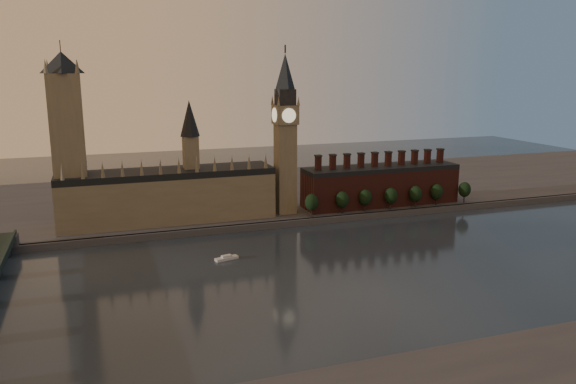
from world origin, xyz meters
name	(u,v)px	position (x,y,z in m)	size (l,w,h in m)	color
ground	(341,277)	(0.00, 0.00, 0.00)	(900.00, 900.00, 0.00)	black
north_bank	(244,195)	(0.00, 178.04, 2.00)	(900.00, 182.00, 4.00)	#454449
palace_of_westminster	(169,193)	(-64.41, 114.91, 21.63)	(130.00, 30.30, 74.00)	#7A6E57
victoria_tower	(68,136)	(-120.00, 115.00, 59.09)	(24.00, 24.00, 108.00)	#7A6E57
big_ben	(285,132)	(10.00, 110.00, 56.83)	(15.00, 15.00, 107.00)	#7A6E57
chimney_block	(381,185)	(80.00, 110.00, 17.82)	(110.00, 25.00, 37.00)	#4E221D
embankment_tree_0	(312,202)	(22.12, 93.86, 13.47)	(8.60, 8.60, 14.88)	black
embankment_tree_1	(342,200)	(43.77, 94.37, 13.47)	(8.60, 8.60, 14.88)	black
embankment_tree_2	(365,197)	(60.75, 95.11, 13.47)	(8.60, 8.60, 14.88)	black
embankment_tree_3	(391,196)	(79.21, 93.84, 13.47)	(8.60, 8.60, 14.88)	black
embankment_tree_4	(416,194)	(98.06, 93.63, 13.47)	(8.60, 8.60, 14.88)	black
embankment_tree_5	(437,192)	(115.52, 94.90, 13.47)	(8.60, 8.60, 14.88)	black
embankment_tree_6	(465,190)	(137.98, 94.19, 13.47)	(8.60, 8.60, 14.88)	black
river_boat	(227,258)	(-45.52, 41.80, 0.93)	(12.66, 6.24, 2.44)	silver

